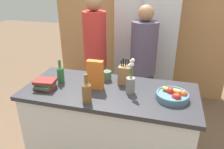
# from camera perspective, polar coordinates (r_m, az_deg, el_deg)

# --- Properties ---
(kitchen_island) EXTENTS (1.64, 0.72, 0.90)m
(kitchen_island) POSITION_cam_1_polar(r_m,az_deg,el_deg) (2.32, -0.60, -13.83)
(kitchen_island) COLOR silver
(kitchen_island) RESTS_ON ground_plane
(back_wall_wood) EXTENTS (2.84, 0.12, 2.60)m
(back_wall_wood) POSITION_cam_1_polar(r_m,az_deg,el_deg) (3.64, 7.35, 14.85)
(back_wall_wood) COLOR #AD7A4C
(back_wall_wood) RESTS_ON ground_plane
(refrigerator) EXTENTS (0.86, 0.62, 1.98)m
(refrigerator) POSITION_cam_1_polar(r_m,az_deg,el_deg) (3.34, 9.09, 8.46)
(refrigerator) COLOR #B7B7BC
(refrigerator) RESTS_ON ground_plane
(fruit_bowl) EXTENTS (0.28, 0.28, 0.10)m
(fruit_bowl) POSITION_cam_1_polar(r_m,az_deg,el_deg) (1.98, 15.64, -5.27)
(fruit_bowl) COLOR slate
(fruit_bowl) RESTS_ON kitchen_island
(knife_block) EXTENTS (0.13, 0.11, 0.27)m
(knife_block) POSITION_cam_1_polar(r_m,az_deg,el_deg) (2.16, 3.46, -0.02)
(knife_block) COLOR olive
(knife_block) RESTS_ON kitchen_island
(flower_vase) EXTENTS (0.08, 0.08, 0.34)m
(flower_vase) POSITION_cam_1_polar(r_m,az_deg,el_deg) (1.99, 4.89, -1.93)
(flower_vase) COLOR gray
(flower_vase) RESTS_ON kitchen_island
(cereal_box) EXTENTS (0.15, 0.06, 0.28)m
(cereal_box) POSITION_cam_1_polar(r_m,az_deg,el_deg) (2.05, -4.36, -0.04)
(cereal_box) COLOR orange
(cereal_box) RESTS_ON kitchen_island
(coffee_mug) EXTENTS (0.12, 0.10, 0.10)m
(coffee_mug) POSITION_cam_1_polar(r_m,az_deg,el_deg) (2.25, -1.39, -0.26)
(coffee_mug) COLOR #42664C
(coffee_mug) RESTS_ON kitchen_island
(book_stack) EXTENTS (0.21, 0.17, 0.09)m
(book_stack) POSITION_cam_1_polar(r_m,az_deg,el_deg) (2.17, -17.08, -2.48)
(book_stack) COLOR maroon
(book_stack) RESTS_ON kitchen_island
(bottle_oil) EXTENTS (0.07, 0.07, 0.24)m
(bottle_oil) POSITION_cam_1_polar(r_m,az_deg,el_deg) (2.24, -13.29, 0.23)
(bottle_oil) COLOR #286633
(bottle_oil) RESTS_ON kitchen_island
(bottle_vinegar) EXTENTS (0.08, 0.08, 0.26)m
(bottle_vinegar) POSITION_cam_1_polar(r_m,az_deg,el_deg) (1.85, -6.64, -4.40)
(bottle_vinegar) COLOR brown
(bottle_vinegar) RESTS_ON kitchen_island
(person_at_sink) EXTENTS (0.29, 0.29, 1.71)m
(person_at_sink) POSITION_cam_1_polar(r_m,az_deg,el_deg) (2.80, -4.37, 5.34)
(person_at_sink) COLOR #383842
(person_at_sink) RESTS_ON ground_plane
(person_in_blue) EXTENTS (0.32, 0.32, 1.60)m
(person_in_blue) POSITION_cam_1_polar(r_m,az_deg,el_deg) (2.76, 8.08, 3.08)
(person_in_blue) COLOR #383842
(person_in_blue) RESTS_ON ground_plane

